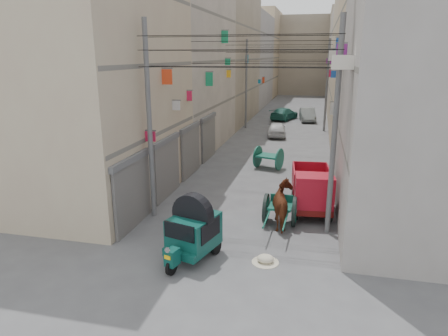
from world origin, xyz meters
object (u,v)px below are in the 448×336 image
(mini_truck, at_px, (312,193))
(distant_car_white, at_px, (277,129))
(horse, at_px, (285,205))
(distant_car_grey, at_px, (307,115))
(distant_car_green, at_px, (284,114))
(tonga_cart, at_px, (280,209))
(feed_sack, at_px, (265,259))
(auto_rickshaw, at_px, (193,230))
(second_cart, at_px, (269,157))

(mini_truck, distance_m, distant_car_white, 17.13)
(mini_truck, bearing_deg, horse, -129.23)
(distant_car_grey, bearing_deg, distant_car_green, 164.03)
(tonga_cart, bearing_deg, distant_car_white, 97.97)
(feed_sack, relative_size, horse, 0.27)
(tonga_cart, bearing_deg, auto_rickshaw, -125.03)
(feed_sack, height_order, distant_car_white, distant_car_white)
(second_cart, bearing_deg, distant_car_green, 108.21)
(mini_truck, xyz_separation_m, distant_car_white, (-3.26, 16.81, -0.33))
(distant_car_white, xyz_separation_m, distant_car_grey, (2.25, 8.85, 0.05))
(feed_sack, xyz_separation_m, distant_car_grey, (0.35, 30.32, 0.53))
(second_cart, relative_size, distant_car_grey, 0.44)
(tonga_cart, height_order, feed_sack, tonga_cart)
(distant_car_green, bearing_deg, distant_car_grey, -170.54)
(distant_car_green, bearing_deg, tonga_cart, 112.47)
(second_cart, relative_size, horse, 0.87)
(feed_sack, xyz_separation_m, distant_car_white, (-1.90, 21.48, 0.48))
(auto_rickshaw, distance_m, second_cart, 11.67)
(mini_truck, bearing_deg, auto_rickshaw, -133.23)
(mini_truck, height_order, distant_car_white, mini_truck)
(mini_truck, xyz_separation_m, feed_sack, (-1.36, -4.67, -0.81))
(auto_rickshaw, height_order, horse, horse)
(tonga_cart, bearing_deg, distant_car_grey, 91.14)
(auto_rickshaw, height_order, distant_car_white, auto_rickshaw)
(tonga_cart, xyz_separation_m, feed_sack, (-0.15, -3.24, -0.50))
(tonga_cart, xyz_separation_m, distant_car_green, (-2.23, 27.44, -0.01))
(auto_rickshaw, height_order, mini_truck, mini_truck)
(mini_truck, xyz_separation_m, distant_car_grey, (-1.01, 25.66, -0.28))
(mini_truck, bearing_deg, distant_car_white, 95.46)
(tonga_cart, bearing_deg, second_cart, 101.89)
(distant_car_white, bearing_deg, distant_car_green, -95.01)
(second_cart, distance_m, distant_car_white, 10.10)
(second_cart, xyz_separation_m, feed_sack, (1.33, -11.39, -0.56))
(mini_truck, relative_size, horse, 1.77)
(feed_sack, distance_m, distant_car_white, 21.57)
(tonga_cart, distance_m, mini_truck, 1.89)
(second_cart, distance_m, horse, 8.44)
(distant_car_white, bearing_deg, second_cart, 87.00)
(distant_car_white, bearing_deg, tonga_cart, 90.22)
(distant_car_white, relative_size, distant_car_green, 0.84)
(mini_truck, relative_size, distant_car_green, 0.84)
(mini_truck, relative_size, second_cart, 2.03)
(distant_car_grey, bearing_deg, tonga_cart, -98.04)
(auto_rickshaw, relative_size, distant_car_green, 0.59)
(horse, height_order, distant_car_white, horse)
(tonga_cart, height_order, second_cart, second_cart)
(distant_car_white, relative_size, distant_car_grey, 0.90)
(second_cart, bearing_deg, feed_sack, -67.34)
(second_cart, relative_size, feed_sack, 3.21)
(auto_rickshaw, relative_size, distant_car_white, 0.70)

